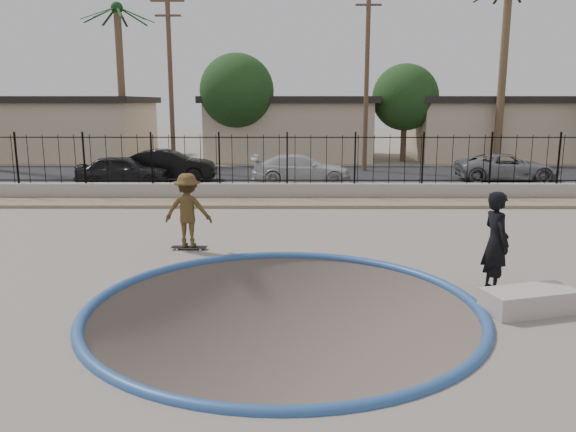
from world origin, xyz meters
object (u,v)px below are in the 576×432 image
(skateboard, at_px, (189,247))
(car_c, at_px, (301,169))
(skater, at_px, (188,214))
(videographer, at_px, (496,242))
(car_a, at_px, (123,171))
(concrete_ledge, at_px, (530,301))
(car_d, at_px, (507,167))
(car_b, at_px, (168,165))

(skateboard, distance_m, car_c, 11.64)
(car_c, bearing_deg, skater, 164.08)
(videographer, relative_size, car_a, 0.50)
(skater, distance_m, concrete_ledge, 7.85)
(skater, height_order, car_d, skater)
(car_a, bearing_deg, skateboard, -160.26)
(skater, relative_size, skateboard, 2.07)
(videographer, bearing_deg, car_d, -29.56)
(concrete_ledge, xyz_separation_m, car_d, (5.68, 16.15, 0.46))
(skater, height_order, skateboard, skater)
(videographer, xyz_separation_m, concrete_ledge, (0.26, -1.06, -0.77))
(car_b, relative_size, car_c, 0.98)
(skater, relative_size, car_d, 0.40)
(videographer, bearing_deg, car_b, 23.99)
(concrete_ledge, height_order, car_a, car_a)
(skateboard, bearing_deg, car_d, 45.61)
(videographer, xyz_separation_m, car_c, (-3.40, 14.33, -0.30))
(skateboard, relative_size, car_d, 0.19)
(concrete_ledge, bearing_deg, car_d, 70.61)
(videographer, distance_m, car_a, 17.42)
(car_c, xyz_separation_m, car_d, (9.34, 0.76, -0.01))
(concrete_ledge, xyz_separation_m, car_a, (-11.27, 14.55, 0.50))
(videographer, height_order, car_c, videographer)
(car_d, bearing_deg, car_a, 98.56)
(car_b, bearing_deg, car_a, 132.21)
(concrete_ledge, distance_m, car_c, 15.82)
(skater, height_order, car_b, skater)
(skater, distance_m, car_d, 17.19)
(videographer, bearing_deg, concrete_ledge, -174.53)
(car_a, xyz_separation_m, car_b, (1.57, 1.60, 0.05))
(car_a, relative_size, car_d, 0.86)
(videographer, distance_m, car_d, 16.22)
(concrete_ledge, relative_size, car_c, 0.36)
(car_b, bearing_deg, videographer, -151.29)
(videographer, distance_m, car_c, 14.73)
(car_a, xyz_separation_m, car_c, (7.62, 0.84, -0.02))
(videographer, bearing_deg, car_a, 31.18)
(skater, relative_size, car_a, 0.46)
(car_d, bearing_deg, skateboard, 137.43)
(skater, relative_size, car_c, 0.41)
(videographer, distance_m, concrete_ledge, 1.34)
(skater, distance_m, car_c, 11.63)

